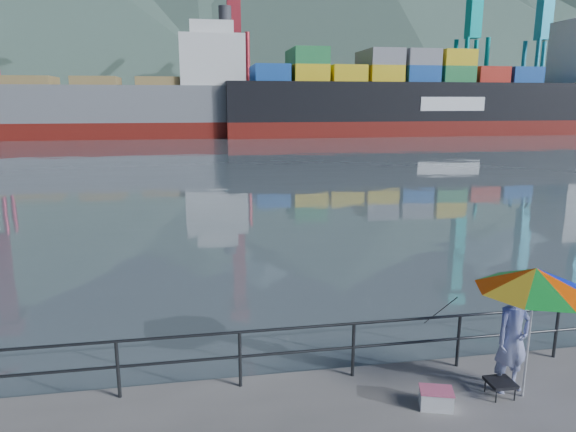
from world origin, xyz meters
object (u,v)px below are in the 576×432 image
(beach_umbrella, at_px, (535,280))
(bulk_carrier, at_px, (115,106))
(fisherman, at_px, (512,339))
(cooler_bag, at_px, (436,399))
(container_ship, at_px, (446,95))

(beach_umbrella, relative_size, bulk_carrier, 0.05)
(bulk_carrier, bearing_deg, fisherman, -76.80)
(beach_umbrella, xyz_separation_m, cooler_bag, (-1.57, -0.06, -1.90))
(beach_umbrella, distance_m, container_ship, 77.97)
(beach_umbrella, relative_size, container_ship, 0.03)
(beach_umbrella, bearing_deg, container_ship, 64.50)
(beach_umbrella, relative_size, cooler_bag, 4.46)
(bulk_carrier, height_order, container_ship, container_ship)
(bulk_carrier, bearing_deg, cooler_bag, -77.97)
(cooler_bag, relative_size, container_ship, 0.01)
(beach_umbrella, bearing_deg, cooler_bag, -177.98)
(fisherman, xyz_separation_m, beach_umbrella, (0.12, -0.24, 1.12))
(container_ship, bearing_deg, bulk_carrier, 179.83)
(cooler_bag, bearing_deg, fisherman, 29.02)
(beach_umbrella, height_order, cooler_bag, beach_umbrella)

